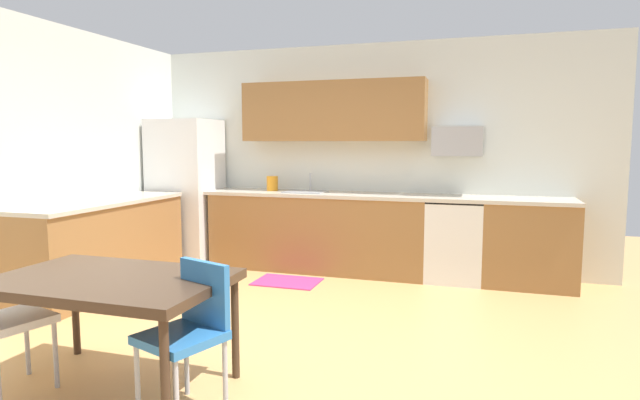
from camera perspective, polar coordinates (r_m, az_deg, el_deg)
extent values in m
plane|color=tan|center=(4.18, -4.29, -15.22)|extent=(12.00, 12.00, 0.00)
cube|color=silver|center=(6.43, 4.46, 4.64)|extent=(5.80, 0.10, 2.70)
cube|color=silver|center=(5.47, -31.17, 3.47)|extent=(0.10, 5.80, 2.70)
cube|color=olive|center=(6.30, -0.31, -3.61)|extent=(2.60, 0.60, 0.90)
cube|color=olive|center=(6.03, 21.79, -4.52)|extent=(0.95, 0.60, 0.90)
cube|color=olive|center=(5.90, -22.55, -4.78)|extent=(0.60, 2.00, 0.90)
cube|color=beige|center=(6.12, 3.68, 0.52)|extent=(4.80, 0.64, 0.04)
cube|color=beige|center=(5.83, -22.74, -0.24)|extent=(0.64, 2.00, 0.04)
cube|color=olive|center=(6.30, 1.35, 9.62)|extent=(2.20, 0.34, 0.70)
cube|color=white|center=(6.90, -14.34, 0.90)|extent=(0.76, 0.70, 1.82)
cube|color=white|center=(6.02, 14.41, -4.38)|extent=(0.60, 0.60, 0.88)
cube|color=black|center=(5.95, 14.53, -0.07)|extent=(0.60, 0.60, 0.03)
cube|color=#9EA0A5|center=(6.02, 14.76, 6.19)|extent=(0.54, 0.36, 0.32)
cube|color=#A5A8AD|center=(6.29, -1.57, 0.33)|extent=(0.48, 0.40, 0.14)
cylinder|color=#B2B5BA|center=(6.45, -1.05, 1.90)|extent=(0.02, 0.02, 0.24)
cube|color=#422D1E|center=(3.46, -21.91, -8.23)|extent=(1.40, 0.90, 0.06)
cylinder|color=#422D1E|center=(2.92, -16.49, -18.29)|extent=(0.05, 0.05, 0.66)
cylinder|color=#422D1E|center=(4.25, -25.10, -10.74)|extent=(0.05, 0.05, 0.66)
cylinder|color=#422D1E|center=(3.54, -9.22, -13.63)|extent=(0.05, 0.05, 0.66)
cube|color=#2D72B7|center=(3.12, -14.94, -14.26)|extent=(0.51, 0.51, 0.05)
cube|color=#2D72B7|center=(3.16, -12.44, -10.08)|extent=(0.37, 0.16, 0.40)
cylinder|color=#B2B2B7|center=(3.24, -19.25, -18.10)|extent=(0.03, 0.03, 0.42)
cylinder|color=#B2B2B7|center=(2.99, -15.37, -20.14)|extent=(0.03, 0.03, 0.42)
cylinder|color=#B2B2B7|center=(3.42, -14.33, -16.59)|extent=(0.03, 0.03, 0.42)
cylinder|color=#B2B2B7|center=(3.19, -10.28, -18.29)|extent=(0.03, 0.03, 0.42)
cube|color=white|center=(3.78, -30.60, -11.23)|extent=(0.49, 0.49, 0.05)
cylinder|color=#B2B2B7|center=(3.79, -26.84, -14.80)|extent=(0.03, 0.03, 0.42)
cylinder|color=#B2B2B7|center=(4.07, -29.27, -13.45)|extent=(0.03, 0.03, 0.42)
cube|color=#CC3372|center=(5.85, -3.59, -8.87)|extent=(0.70, 0.50, 0.01)
cylinder|color=orange|center=(6.49, -5.21, 1.72)|extent=(0.14, 0.14, 0.20)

